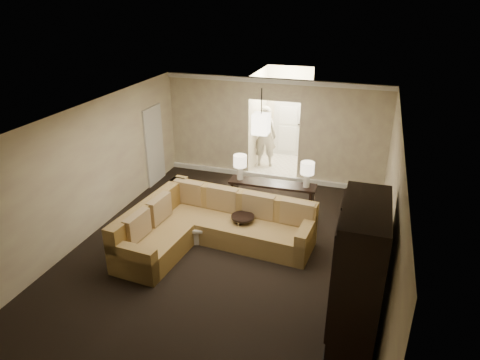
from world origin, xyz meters
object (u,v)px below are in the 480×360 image
(armoire, at_px, (357,279))
(coffee_table, at_px, (184,227))
(sectional_sofa, at_px, (209,227))
(drink_table, at_px, (243,223))
(console_table, at_px, (272,195))
(person, at_px, (265,133))

(armoire, bearing_deg, coffee_table, 151.95)
(sectional_sofa, relative_size, drink_table, 5.90)
(coffee_table, height_order, armoire, armoire)
(console_table, bearing_deg, person, 106.59)
(drink_table, bearing_deg, person, 98.79)
(armoire, distance_m, person, 7.06)
(coffee_table, distance_m, console_table, 2.23)
(person, bearing_deg, coffee_table, 72.91)
(coffee_table, xyz_separation_m, person, (0.62, 4.42, 0.83))
(sectional_sofa, relative_size, console_table, 1.74)
(coffee_table, height_order, console_table, console_table)
(sectional_sofa, xyz_separation_m, drink_table, (0.63, 0.32, 0.03))
(coffee_table, relative_size, armoire, 0.50)
(coffee_table, xyz_separation_m, drink_table, (1.28, 0.16, 0.24))
(armoire, xyz_separation_m, person, (-3.04, 6.37, -0.07))
(coffee_table, bearing_deg, drink_table, 7.23)
(person, bearing_deg, armoire, 106.38)
(sectional_sofa, height_order, drink_table, sectional_sofa)
(coffee_table, bearing_deg, person, 82.03)
(drink_table, distance_m, person, 4.35)
(sectional_sofa, distance_m, armoire, 3.57)
(armoire, relative_size, drink_table, 3.78)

